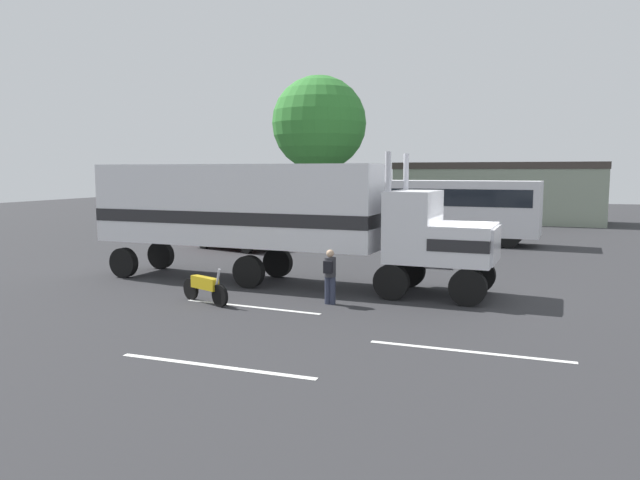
{
  "coord_description": "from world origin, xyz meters",
  "views": [
    {
      "loc": [
        1.58,
        -18.93,
        3.92
      ],
      "look_at": [
        -5.08,
        0.08,
        1.6
      ],
      "focal_mm": 33.71,
      "sensor_mm": 36.0,
      "label": 1
    }
  ],
  "objects_px": {
    "parked_car": "(237,234)",
    "motorcycle": "(205,287)",
    "parked_bus": "(435,205)",
    "person_bystander": "(330,274)",
    "tree_left": "(319,124)",
    "semi_truck": "(266,211)"
  },
  "relations": [
    {
      "from": "parked_car",
      "to": "motorcycle",
      "type": "distance_m",
      "value": 12.31
    },
    {
      "from": "parked_bus",
      "to": "parked_car",
      "type": "height_order",
      "value": "parked_bus"
    },
    {
      "from": "person_bystander",
      "to": "tree_left",
      "type": "relative_size",
      "value": 0.16
    },
    {
      "from": "parked_bus",
      "to": "tree_left",
      "type": "distance_m",
      "value": 12.41
    },
    {
      "from": "semi_truck",
      "to": "motorcycle",
      "type": "bearing_deg",
      "value": -95.36
    },
    {
      "from": "person_bystander",
      "to": "tree_left",
      "type": "xyz_separation_m",
      "value": [
        -8.58,
        23.38,
        6.3
      ]
    },
    {
      "from": "semi_truck",
      "to": "person_bystander",
      "type": "distance_m",
      "value": 4.42
    },
    {
      "from": "tree_left",
      "to": "semi_truck",
      "type": "bearing_deg",
      "value": -75.5
    },
    {
      "from": "semi_truck",
      "to": "parked_bus",
      "type": "xyz_separation_m",
      "value": [
        3.75,
        14.16,
        -0.46
      ]
    },
    {
      "from": "parked_bus",
      "to": "motorcycle",
      "type": "relative_size",
      "value": 5.67
    },
    {
      "from": "person_bystander",
      "to": "parked_bus",
      "type": "height_order",
      "value": "parked_bus"
    },
    {
      "from": "motorcycle",
      "to": "parked_bus",
      "type": "bearing_deg",
      "value": 77.05
    },
    {
      "from": "parked_car",
      "to": "motorcycle",
      "type": "relative_size",
      "value": 2.41
    },
    {
      "from": "parked_car",
      "to": "motorcycle",
      "type": "xyz_separation_m",
      "value": [
        4.76,
        -11.34,
        -0.33
      ]
    },
    {
      "from": "motorcycle",
      "to": "tree_left",
      "type": "distance_m",
      "value": 25.88
    },
    {
      "from": "semi_truck",
      "to": "tree_left",
      "type": "bearing_deg",
      "value": 104.5
    },
    {
      "from": "person_bystander",
      "to": "parked_bus",
      "type": "bearing_deg",
      "value": 88.1
    },
    {
      "from": "person_bystander",
      "to": "motorcycle",
      "type": "height_order",
      "value": "person_bystander"
    },
    {
      "from": "parked_bus",
      "to": "tree_left",
      "type": "relative_size",
      "value": 1.06
    },
    {
      "from": "semi_truck",
      "to": "parked_car",
      "type": "bearing_deg",
      "value": 123.7
    },
    {
      "from": "parked_car",
      "to": "tree_left",
      "type": "distance_m",
      "value": 14.62
    },
    {
      "from": "semi_truck",
      "to": "motorcycle",
      "type": "distance_m",
      "value": 4.22
    }
  ]
}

